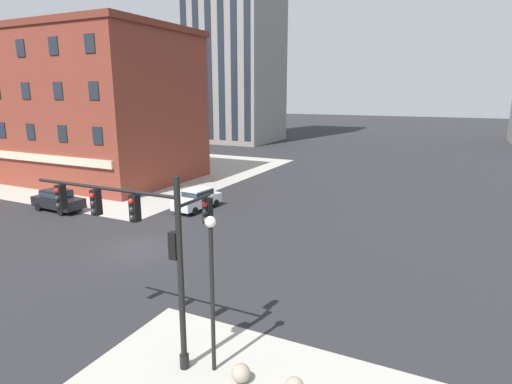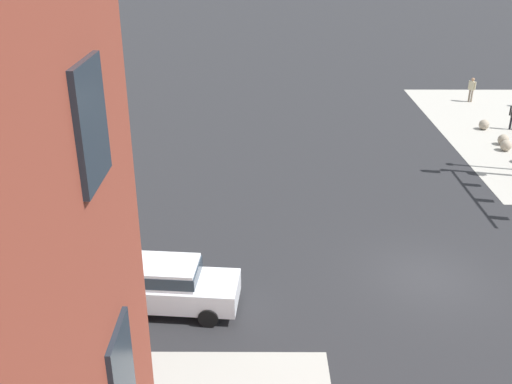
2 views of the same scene
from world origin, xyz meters
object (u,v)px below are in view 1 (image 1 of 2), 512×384
at_px(bollard_sphere_curb_a, 241,373).
at_px(street_lamp_corner_near, 212,277).
at_px(car_main_northbound_far, 197,198).
at_px(car_main_southbound_far, 58,199).
at_px(traffic_signal_main, 148,238).

height_order(bollard_sphere_curb_a, street_lamp_corner_near, street_lamp_corner_near).
bearing_deg(car_main_northbound_far, car_main_southbound_far, -152.27).
bearing_deg(street_lamp_corner_near, bollard_sphere_curb_a, -6.77).
xyz_separation_m(traffic_signal_main, street_lamp_corner_near, (2.36, 0.18, -1.01)).
height_order(bollard_sphere_curb_a, car_main_southbound_far, car_main_southbound_far).
bearing_deg(car_main_northbound_far, street_lamp_corner_near, -54.55).
height_order(traffic_signal_main, bollard_sphere_curb_a, traffic_signal_main).
height_order(traffic_signal_main, street_lamp_corner_near, traffic_signal_main).
relative_size(street_lamp_corner_near, car_main_northbound_far, 1.20).
height_order(traffic_signal_main, car_main_southbound_far, traffic_signal_main).
xyz_separation_m(street_lamp_corner_near, car_main_southbound_far, (-21.59, 11.45, -2.48)).
bearing_deg(car_main_northbound_far, traffic_signal_main, -60.61).
relative_size(traffic_signal_main, car_main_southbound_far, 1.49).
height_order(street_lamp_corner_near, car_main_northbound_far, street_lamp_corner_near).
bearing_deg(car_main_southbound_far, bollard_sphere_curb_a, -27.04).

